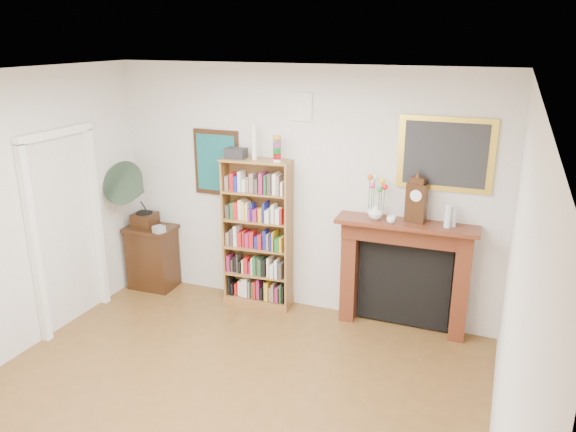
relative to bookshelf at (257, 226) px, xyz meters
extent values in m
cube|color=white|center=(0.47, -2.33, 1.81)|extent=(4.50, 5.00, 0.01)
cube|color=silver|center=(0.47, 0.17, 0.41)|extent=(4.50, 0.01, 2.80)
cube|color=silver|center=(2.72, -2.33, 0.41)|extent=(0.01, 5.00, 2.80)
cube|color=white|center=(-1.73, -1.60, 0.06)|extent=(0.08, 0.08, 2.10)
cube|color=white|center=(-1.73, -0.66, 0.06)|extent=(0.08, 0.08, 2.10)
cube|color=white|center=(-1.73, -1.13, 1.14)|extent=(0.08, 1.02, 0.08)
cube|color=black|center=(-0.58, 0.15, 0.66)|extent=(0.58, 0.03, 0.78)
cube|color=#13575A|center=(-0.58, 0.13, 0.66)|extent=(0.50, 0.01, 0.67)
cube|color=white|center=(0.47, 0.15, 1.36)|extent=(0.26, 0.03, 0.30)
cube|color=silver|center=(0.47, 0.13, 1.36)|extent=(0.22, 0.01, 0.26)
cube|color=gold|center=(2.02, 0.15, 0.96)|extent=(0.95, 0.03, 0.75)
cube|color=#262628|center=(2.02, 0.13, 0.96)|extent=(0.82, 0.01, 0.65)
cube|color=brown|center=(-0.39, 0.00, -0.10)|extent=(0.05, 0.29, 1.76)
cube|color=brown|center=(0.39, 0.00, -0.10)|extent=(0.05, 0.29, 1.76)
cube|color=brown|center=(0.00, 0.00, 0.77)|extent=(0.83, 0.36, 0.02)
cube|color=brown|center=(0.00, 0.00, -0.95)|extent=(0.83, 0.36, 0.08)
cube|color=brown|center=(0.00, 0.14, -0.10)|extent=(0.81, 0.09, 1.76)
cube|color=brown|center=(0.00, 0.00, -0.60)|extent=(0.78, 0.34, 0.02)
cube|color=brown|center=(0.00, 0.00, -0.27)|extent=(0.78, 0.34, 0.02)
cube|color=brown|center=(0.00, 0.00, 0.06)|extent=(0.78, 0.34, 0.02)
cube|color=brown|center=(0.00, 0.00, 0.40)|extent=(0.78, 0.34, 0.02)
cube|color=black|center=(-1.43, -0.07, -0.58)|extent=(0.61, 0.45, 0.81)
cube|color=#4B1F11|center=(1.11, 0.04, -0.39)|extent=(0.17, 0.22, 1.20)
cube|color=#4B1F11|center=(2.31, 0.04, -0.39)|extent=(0.17, 0.22, 1.20)
cube|color=#4B1F11|center=(1.71, 0.04, 0.11)|extent=(1.37, 0.25, 0.20)
cube|color=#4B1F11|center=(1.71, -0.01, 0.23)|extent=(1.48, 0.39, 0.04)
cube|color=black|center=(1.71, 0.11, -0.48)|extent=(0.99, 0.09, 0.96)
cube|color=black|center=(-1.52, -0.06, -0.09)|extent=(0.28, 0.28, 0.16)
cylinder|color=black|center=(-1.52, -0.06, -0.01)|extent=(0.21, 0.21, 0.01)
cone|color=#304635|center=(-1.52, -0.22, 0.36)|extent=(0.56, 0.69, 0.69)
cube|color=#B3B1BE|center=(-1.21, -0.21, -0.14)|extent=(0.15, 0.15, 0.08)
cube|color=black|center=(1.79, 0.04, 0.46)|extent=(0.22, 0.14, 0.41)
cylinder|color=white|center=(1.79, -0.02, 0.55)|extent=(0.12, 0.03, 0.12)
cube|color=black|center=(1.79, 0.04, 0.69)|extent=(0.16, 0.12, 0.07)
imported|color=silver|center=(1.38, -0.01, 0.34)|extent=(0.20, 0.20, 0.17)
imported|color=white|center=(1.56, -0.09, 0.29)|extent=(0.10, 0.10, 0.08)
cylinder|color=silver|center=(2.12, -0.01, 0.38)|extent=(0.07, 0.07, 0.24)
cylinder|color=silver|center=(2.17, 0.03, 0.36)|extent=(0.06, 0.06, 0.20)
camera|label=1|loc=(2.60, -5.56, 2.11)|focal=35.00mm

